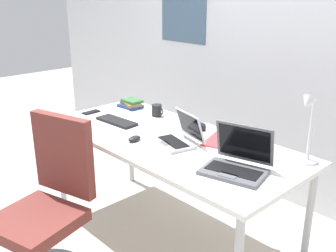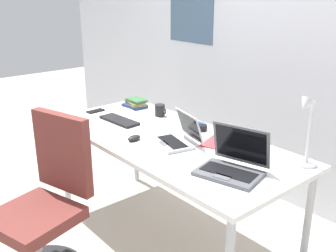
# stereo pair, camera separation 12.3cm
# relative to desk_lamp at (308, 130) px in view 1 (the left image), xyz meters

# --- Properties ---
(ground_plane) EXTENTS (12.00, 12.00, 0.00)m
(ground_plane) POSITION_rel_desk_lamp_xyz_m (-0.80, -0.28, -0.94)
(ground_plane) COLOR #B7AD9E
(wall_back) EXTENTS (6.00, 0.13, 2.60)m
(wall_back) POSITION_rel_desk_lamp_xyz_m (-0.80, 0.82, 0.36)
(wall_back) COLOR silver
(wall_back) RESTS_ON ground_plane
(desk) EXTENTS (1.80, 0.80, 0.74)m
(desk) POSITION_rel_desk_lamp_xyz_m (-0.80, -0.28, -0.25)
(desk) COLOR white
(desk) RESTS_ON ground_plane
(desk_lamp) EXTENTS (0.12, 0.18, 0.40)m
(desk_lamp) POSITION_rel_desk_lamp_xyz_m (0.00, 0.00, 0.00)
(desk_lamp) COLOR silver
(desk_lamp) RESTS_ON desk
(laptop_by_keyboard) EXTENTS (0.38, 0.34, 0.24)m
(laptop_by_keyboard) POSITION_rel_desk_lamp_xyz_m (-0.20, -0.35, -0.15)
(laptop_by_keyboard) COLOR #515459
(laptop_by_keyboard) RESTS_ON desk
(laptop_far_corner) EXTENTS (0.32, 0.30, 0.19)m
(laptop_far_corner) POSITION_rel_desk_lamp_xyz_m (-0.68, -0.30, -0.16)
(laptop_far_corner) COLOR #B7BABC
(laptop_far_corner) RESTS_ON desk
(external_keyboard) EXTENTS (0.34, 0.14, 0.02)m
(external_keyboard) POSITION_rel_desk_lamp_xyz_m (-1.27, -0.34, -0.19)
(external_keyboard) COLOR black
(external_keyboard) RESTS_ON desk
(computer_mouse) EXTENTS (0.07, 0.10, 0.03)m
(computer_mouse) POSITION_rel_desk_lamp_xyz_m (-0.90, -0.47, -0.18)
(computer_mouse) COLOR black
(computer_mouse) RESTS_ON desk
(cell_phone) EXTENTS (0.07, 0.14, 0.01)m
(cell_phone) POSITION_rel_desk_lamp_xyz_m (-1.60, -0.34, -0.19)
(cell_phone) COLOR black
(cell_phone) RESTS_ON desk
(headphones) EXTENTS (0.21, 0.18, 0.04)m
(headphones) POSITION_rel_desk_lamp_xyz_m (-0.83, -0.01, -0.18)
(headphones) COLOR #335999
(headphones) RESTS_ON desk
(book_stack) EXTENTS (0.21, 0.15, 0.07)m
(book_stack) POSITION_rel_desk_lamp_xyz_m (-1.50, -0.03, -0.17)
(book_stack) COLOR navy
(book_stack) RESTS_ON desk
(paper_folder_center) EXTENTS (0.32, 0.37, 0.01)m
(paper_folder_center) POSITION_rel_desk_lamp_xyz_m (-0.51, -0.04, -0.19)
(paper_folder_center) COLOR red
(paper_folder_center) RESTS_ON desk
(coffee_mug) EXTENTS (0.11, 0.08, 0.09)m
(coffee_mug) POSITION_rel_desk_lamp_xyz_m (-1.19, -0.03, -0.15)
(coffee_mug) COLOR black
(coffee_mug) RESTS_ON desk
(office_chair) EXTENTS (0.55, 0.60, 0.97)m
(office_chair) POSITION_rel_desk_lamp_xyz_m (-0.99, -1.06, -0.54)
(office_chair) COLOR black
(office_chair) RESTS_ON ground_plane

